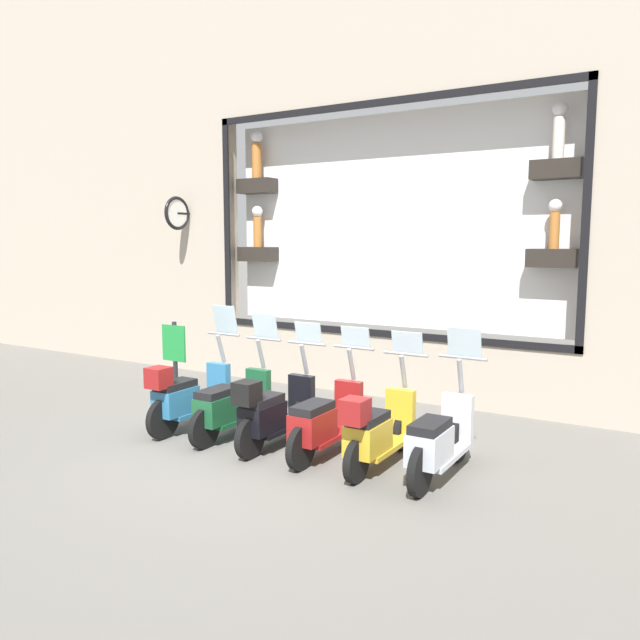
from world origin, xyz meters
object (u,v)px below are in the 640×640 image
object	(u,v)px
scooter_green_4	(231,406)
scooter_teal_5	(187,396)
scooter_red_2	(324,422)
scooter_black_3	(273,412)
shop_sign_post	(175,367)
scooter_yellow_1	(376,431)
scooter_silver_0	(439,441)

from	to	relation	value
scooter_green_4	scooter_teal_5	distance (m)	0.75
scooter_red_2	scooter_green_4	bearing A→B (deg)	89.92
scooter_black_3	scooter_green_4	xyz separation A→B (m)	(0.06, 0.75, -0.04)
scooter_green_4	scooter_red_2	bearing A→B (deg)	-90.08
scooter_green_4	shop_sign_post	world-z (taller)	scooter_green_4
scooter_red_2	scooter_teal_5	xyz separation A→B (m)	(-0.05, 2.25, 0.05)
scooter_black_3	shop_sign_post	xyz separation A→B (m)	(0.40, 2.10, 0.31)
scooter_yellow_1	shop_sign_post	bearing A→B (deg)	83.53
scooter_silver_0	shop_sign_post	bearing A→B (deg)	85.53
scooter_yellow_1	scooter_red_2	size ratio (longest dim) A/B	1.00
scooter_silver_0	scooter_yellow_1	size ratio (longest dim) A/B	1.01
scooter_red_2	scooter_teal_5	distance (m)	2.25
scooter_red_2	scooter_green_4	size ratio (longest dim) A/B	1.00
scooter_black_3	scooter_green_4	distance (m)	0.75
scooter_yellow_1	scooter_red_2	xyz separation A→B (m)	(0.06, 0.75, -0.03)
scooter_red_2	shop_sign_post	bearing A→B (deg)	83.13
scooter_teal_5	shop_sign_post	size ratio (longest dim) A/B	1.22
scooter_silver_0	scooter_red_2	world-z (taller)	scooter_silver_0
shop_sign_post	scooter_teal_5	bearing A→B (deg)	-123.13
scooter_black_3	scooter_green_4	size ratio (longest dim) A/B	1.00
scooter_red_2	scooter_teal_5	bearing A→B (deg)	91.30
scooter_red_2	shop_sign_post	distance (m)	2.89
scooter_yellow_1	shop_sign_post	distance (m)	3.64
scooter_red_2	scooter_green_4	distance (m)	1.50
scooter_teal_5	shop_sign_post	bearing A→B (deg)	56.87
scooter_yellow_1	scooter_teal_5	bearing A→B (deg)	89.74
scooter_yellow_1	shop_sign_post	size ratio (longest dim) A/B	1.22
scooter_red_2	scooter_green_4	xyz separation A→B (m)	(0.00, 1.50, 0.00)
scooter_black_3	scooter_teal_5	world-z (taller)	scooter_teal_5
scooter_green_4	shop_sign_post	bearing A→B (deg)	75.83
scooter_yellow_1	shop_sign_post	xyz separation A→B (m)	(0.41, 3.60, 0.32)
scooter_red_2	scooter_black_3	xyz separation A→B (m)	(-0.06, 0.75, 0.04)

